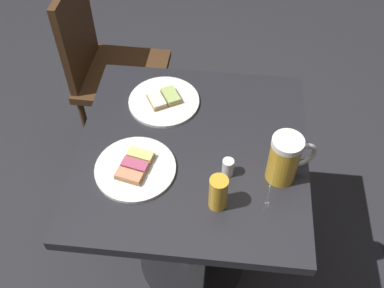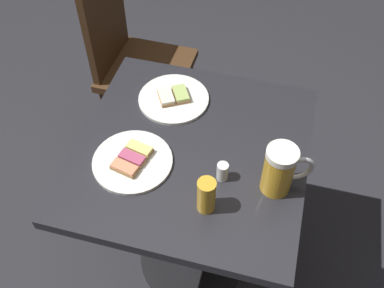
{
  "view_description": "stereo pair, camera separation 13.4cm",
  "coord_description": "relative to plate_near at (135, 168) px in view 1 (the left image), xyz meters",
  "views": [
    {
      "loc": [
        -0.85,
        -0.09,
        1.78
      ],
      "look_at": [
        0.0,
        0.0,
        0.75
      ],
      "focal_mm": 41.63,
      "sensor_mm": 36.0,
      "label": 1
    },
    {
      "loc": [
        -0.83,
        -0.22,
        1.78
      ],
      "look_at": [
        0.0,
        0.0,
        0.75
      ],
      "focal_mm": 41.63,
      "sensor_mm": 36.0,
      "label": 2
    }
  ],
  "objects": [
    {
      "name": "cafe_table",
      "position": [
        0.1,
        -0.16,
        -0.18
      ],
      "size": [
        0.71,
        0.7,
        0.73
      ],
      "color": "black",
      "rests_on": "ground_plane"
    },
    {
      "name": "plate_far",
      "position": [
        0.28,
        -0.04,
        -0.0
      ],
      "size": [
        0.24,
        0.24,
        0.03
      ],
      "color": "white",
      "rests_on": "cafe_table"
    },
    {
      "name": "salt_shaker",
      "position": [
        0.01,
        -0.27,
        0.02
      ],
      "size": [
        0.03,
        0.03,
        0.06
      ],
      "primitive_type": "cylinder",
      "color": "silver",
      "rests_on": "cafe_table"
    },
    {
      "name": "beer_glass_small",
      "position": [
        -0.09,
        -0.25,
        0.05
      ],
      "size": [
        0.05,
        0.05,
        0.11
      ],
      "primitive_type": "cylinder",
      "color": "gold",
      "rests_on": "cafe_table"
    },
    {
      "name": "beer_mug",
      "position": [
        0.02,
        -0.42,
        0.07
      ],
      "size": [
        0.09,
        0.14,
        0.16
      ],
      "color": "gold",
      "rests_on": "cafe_table"
    },
    {
      "name": "cafe_chair",
      "position": [
        0.73,
        0.29,
        -0.24
      ],
      "size": [
        0.39,
        0.39,
        0.87
      ],
      "rotation": [
        0.0,
        0.0,
        -3.16
      ],
      "color": "#472D19",
      "rests_on": "ground_plane"
    },
    {
      "name": "ground_plane",
      "position": [
        0.1,
        -0.16,
        -0.74
      ],
      "size": [
        6.0,
        6.0,
        0.0
      ],
      "primitive_type": "plane",
      "color": "#28282D"
    },
    {
      "name": "plate_near",
      "position": [
        0.0,
        0.0,
        0.0
      ],
      "size": [
        0.24,
        0.24,
        0.03
      ],
      "color": "white",
      "rests_on": "cafe_table"
    }
  ]
}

